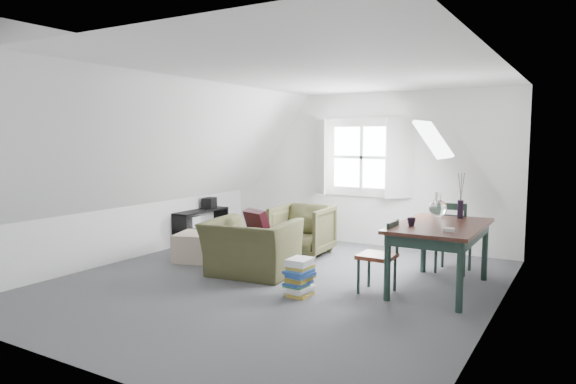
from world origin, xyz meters
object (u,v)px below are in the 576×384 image
Objects in this scene: dining_chair_near at (380,255)px; media_shelf at (199,228)px; armchair_near at (251,274)px; armchair_far at (302,255)px; dining_chair_far at (453,236)px; dining_table at (440,233)px; magazine_stack at (300,277)px; ottoman at (199,247)px.

media_shelf is at bearing -94.07° from dining_chair_near.
armchair_far is (0.01, 1.33, 0.00)m from armchair_near.
dining_chair_far reaches higher than media_shelf.
dining_chair_far is at bearing 172.41° from dining_chair_near.
media_shelf is (-4.12, -0.24, -0.24)m from dining_chair_far.
dining_chair_near is (-0.55, -0.47, -0.24)m from dining_table.
armchair_far is 1.94m from media_shelf.
dining_chair_far reaches higher than armchair_far.
magazine_stack is (-1.29, -1.02, -0.46)m from dining_table.
ottoman is 0.71× the size of dining_chair_near.
dining_chair_far is at bearing -0.62° from armchair_far.
armchair_far is 0.99× the size of dining_chair_near.
dining_table reaches higher than magazine_stack.
dining_table is 1.71m from magazine_stack.
media_shelf reaches higher than armchair_far.
armchair_far is 1.99× the size of magazine_stack.
armchair_far is 0.53× the size of dining_table.
dining_table reaches higher than ottoman.
dining_table is 4.24m from media_shelf.
armchair_near is 1.16× the size of dining_chair_far.
armchair_near is 2.62× the size of magazine_stack.
magazine_stack is (0.97, -1.79, 0.21)m from armchair_far.
ottoman is at bearing -80.36° from dining_chair_near.
dining_table is 0.76m from dining_chair_near.
ottoman is 0.39× the size of dining_table.
dining_table reaches higher than armchair_near.
armchair_far is at bearing 6.95° from media_shelf.
dining_chair_near is (1.70, -1.24, 0.44)m from armchair_far.
dining_chair_far is 0.86× the size of media_shelf.
ottoman is at bearing 0.10° from dining_chair_far.
armchair_far is 0.88× the size of dining_chair_far.
dining_chair_far is (2.21, 1.44, 0.49)m from armchair_near.
dining_chair_near reaches higher than armchair_far.
dining_chair_near reaches higher than ottoman.
dining_chair_near is (-0.50, -1.34, -0.05)m from dining_chair_far.
ottoman is 2.20m from magazine_stack.
armchair_far is 0.76× the size of media_shelf.
magazine_stack is (-1.24, -1.90, -0.28)m from dining_chair_far.
dining_table is at bearing 38.44° from magazine_stack.
dining_table is 0.89m from dining_chair_far.
magazine_stack is (0.97, -0.45, 0.21)m from armchair_near.
ottoman is at bearing -20.09° from armchair_near.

